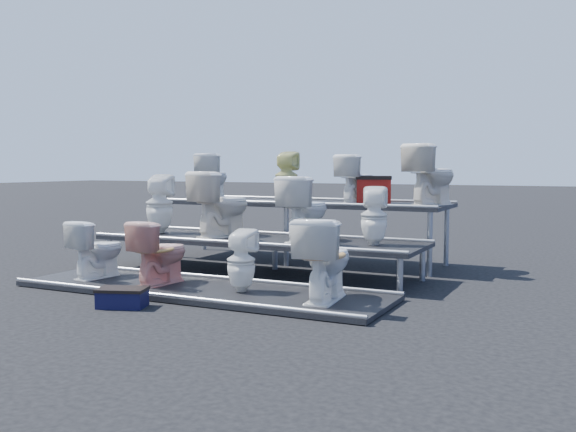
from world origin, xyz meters
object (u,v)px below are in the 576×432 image
at_px(toilet_2, 241,261).
at_px(toilet_3, 325,259).
at_px(toilet_0, 97,249).
at_px(toilet_7, 374,216).
at_px(toilet_4, 159,204).
at_px(toilet_5, 221,204).
at_px(toilet_8, 213,177).
at_px(toilet_10, 357,179).
at_px(step_stool, 122,299).
at_px(toilet_9, 286,176).
at_px(toilet_11, 431,175).
at_px(red_crate, 373,191).
at_px(toilet_1, 160,252).
at_px(toilet_6, 305,209).

bearing_deg(toilet_2, toilet_3, 176.95).
xyz_separation_m(toilet_0, toilet_7, (2.96, 1.30, 0.40)).
height_order(toilet_4, toilet_5, toilet_5).
distance_m(toilet_5, toilet_8, 1.65).
distance_m(toilet_3, toilet_10, 2.77).
bearing_deg(toilet_7, step_stool, 37.38).
bearing_deg(toilet_8, toilet_10, 166.72).
relative_size(toilet_0, toilet_8, 0.97).
bearing_deg(toilet_3, toilet_4, -29.55).
bearing_deg(toilet_2, toilet_4, -35.63).
height_order(toilet_9, step_stool, toilet_9).
xyz_separation_m(toilet_3, toilet_4, (-2.98, 1.30, 0.39)).
bearing_deg(toilet_11, toilet_9, 20.41).
bearing_deg(red_crate, toilet_8, 161.24).
bearing_deg(toilet_8, red_crate, 167.99).
xyz_separation_m(toilet_9, toilet_11, (2.11, 0.00, 0.04)).
distance_m(toilet_4, toilet_11, 3.65).
relative_size(toilet_5, toilet_7, 1.24).
bearing_deg(toilet_1, toilet_11, -126.99).
bearing_deg(toilet_10, toilet_9, 11.84).
xyz_separation_m(toilet_2, toilet_3, (0.94, 0.00, 0.08)).
xyz_separation_m(toilet_1, toilet_3, (1.99, 0.00, 0.05)).
height_order(toilet_0, toilet_10, toilet_10).
height_order(toilet_7, toilet_8, toilet_8).
xyz_separation_m(toilet_0, toilet_11, (3.31, 2.60, 0.86)).
bearing_deg(toilet_6, toilet_2, 86.19).
bearing_deg(toilet_10, step_stool, 84.00).
bearing_deg(toilet_4, red_crate, -172.23).
bearing_deg(red_crate, toilet_10, 174.38).
height_order(toilet_9, toilet_10, toilet_9).
bearing_deg(toilet_6, toilet_8, -29.02).
bearing_deg(step_stool, toilet_4, 99.74).
bearing_deg(toilet_2, toilet_10, -100.21).
bearing_deg(toilet_7, toilet_1, 19.03).
relative_size(toilet_3, toilet_9, 1.13).
bearing_deg(toilet_8, toilet_5, 113.15).
bearing_deg(toilet_4, toilet_8, -111.15).
distance_m(toilet_7, red_crate, 1.45).
height_order(toilet_0, toilet_2, toilet_0).
height_order(toilet_2, toilet_4, toilet_4).
xyz_separation_m(toilet_2, red_crate, (0.55, 2.66, 0.64)).
bearing_deg(toilet_10, red_crate, -153.75).
bearing_deg(toilet_3, red_crate, -87.50).
distance_m(toilet_3, toilet_6, 1.58).
xyz_separation_m(toilet_4, toilet_9, (1.28, 1.30, 0.36)).
xyz_separation_m(toilet_2, toilet_7, (1.01, 1.30, 0.41)).
relative_size(toilet_0, toilet_4, 0.85).
xyz_separation_m(toilet_7, toilet_8, (-3.02, 1.30, 0.41)).
distance_m(toilet_0, step_stool, 1.50).
xyz_separation_m(toilet_3, toilet_9, (-1.69, 2.60, 0.75)).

